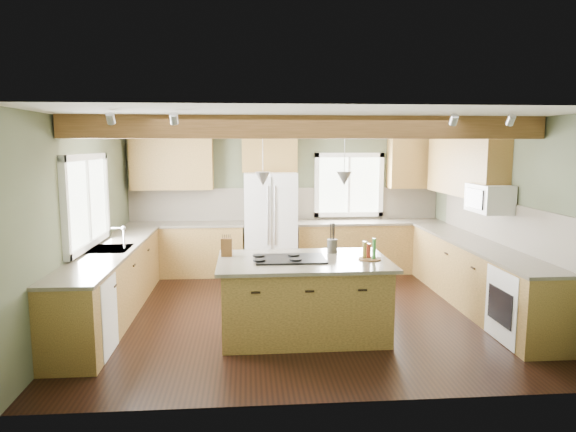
{
  "coord_description": "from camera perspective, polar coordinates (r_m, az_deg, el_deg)",
  "views": [
    {
      "loc": [
        -0.7,
        -6.73,
        2.27
      ],
      "look_at": [
        -0.14,
        0.3,
        1.29
      ],
      "focal_mm": 32.0,
      "sensor_mm": 36.0,
      "label": 1
    }
  ],
  "objects": [
    {
      "name": "wall_left",
      "position": [
        7.12,
        -21.7,
        -0.49
      ],
      "size": [
        0.0,
        5.0,
        5.0
      ],
      "primitive_type": "plane",
      "rotation": [
        1.57,
        0.0,
        1.57
      ],
      "color": "#4A4F38",
      "rests_on": "ground"
    },
    {
      "name": "utensil_crock",
      "position": [
        6.49,
        4.94,
        -3.34
      ],
      "size": [
        0.16,
        0.16,
        0.17
      ],
      "primitive_type": "cylinder",
      "rotation": [
        0.0,
        0.0,
        0.33
      ],
      "color": "#423834",
      "rests_on": "island_top"
    },
    {
      "name": "wall_back",
      "position": [
        9.31,
        -0.25,
        1.91
      ],
      "size": [
        5.6,
        0.0,
        5.6
      ],
      "primitive_type": "plane",
      "rotation": [
        1.57,
        0.0,
        0.0
      ],
      "color": "#4A4F38",
      "rests_on": "ground"
    },
    {
      "name": "backsplash_back",
      "position": [
        9.3,
        -0.24,
        1.35
      ],
      "size": [
        5.58,
        0.03,
        0.58
      ],
      "primitive_type": "cube",
      "color": "brown",
      "rests_on": "wall_back"
    },
    {
      "name": "sink",
      "position": [
        7.15,
        -19.12,
        -3.55
      ],
      "size": [
        0.5,
        0.65,
        0.03
      ],
      "primitive_type": "cube",
      "color": "#262628",
      "rests_on": "counter_left"
    },
    {
      "name": "knife_block",
      "position": [
        6.32,
        -6.83,
        -3.46
      ],
      "size": [
        0.14,
        0.1,
        0.22
      ],
      "primitive_type": "cube",
      "rotation": [
        0.0,
        0.0,
        -0.03
      ],
      "color": "brown",
      "rests_on": "island_top"
    },
    {
      "name": "bottle_tray",
      "position": [
        6.16,
        9.08,
        -3.7
      ],
      "size": [
        0.28,
        0.28,
        0.24
      ],
      "primitive_type": null,
      "rotation": [
        0.0,
        0.0,
        -0.05
      ],
      "color": "brown",
      "rests_on": "island_top"
    },
    {
      "name": "soffit_trim",
      "position": [
        9.16,
        -0.21,
        9.58
      ],
      "size": [
        5.55,
        0.2,
        0.1
      ],
      "primitive_type": "cube",
      "color": "#513417",
      "rests_on": "ceiling"
    },
    {
      "name": "ceiling",
      "position": [
        6.78,
        1.37,
        10.69
      ],
      "size": [
        5.6,
        5.6,
        0.0
      ],
      "primitive_type": "plane",
      "rotation": [
        3.14,
        0.0,
        0.0
      ],
      "color": "silver",
      "rests_on": "wall_back"
    },
    {
      "name": "pendant_right",
      "position": [
        6.05,
        6.26,
        4.17
      ],
      "size": [
        0.18,
        0.18,
        0.16
      ],
      "primitive_type": "cone",
      "rotation": [
        3.14,
        0.0,
        0.0
      ],
      "color": "#B2B2B7",
      "rests_on": "ceiling"
    },
    {
      "name": "dishwasher",
      "position": [
        6.05,
        -21.93,
        -10.38
      ],
      "size": [
        0.6,
        0.6,
        0.84
      ],
      "primitive_type": "cube",
      "color": "white",
      "rests_on": "floor"
    },
    {
      "name": "base_cab_back_right",
      "position": [
        9.38,
        9.03,
        -3.46
      ],
      "size": [
        2.62,
        0.6,
        0.88
      ],
      "primitive_type": "cube",
      "color": "brown",
      "rests_on": "floor"
    },
    {
      "name": "upper_cab_back_corner",
      "position": [
        9.55,
        13.8,
        5.75
      ],
      "size": [
        0.9,
        0.35,
        0.9
      ],
      "primitive_type": "cube",
      "color": "brown",
      "rests_on": "wall_back"
    },
    {
      "name": "pendant_left",
      "position": [
        5.94,
        -2.8,
        4.14
      ],
      "size": [
        0.18,
        0.18,
        0.16
      ],
      "primitive_type": "cone",
      "rotation": [
        3.14,
        0.0,
        0.0
      ],
      "color": "#B2B2B7",
      "rests_on": "ceiling"
    },
    {
      "name": "upper_cab_over_fridge",
      "position": [
        9.07,
        -2.08,
        7.13
      ],
      "size": [
        0.96,
        0.35,
        0.7
      ],
      "primitive_type": "cube",
      "color": "brown",
      "rests_on": "wall_back"
    },
    {
      "name": "floor",
      "position": [
        7.14,
        1.3,
        -10.64
      ],
      "size": [
        5.6,
        5.6,
        0.0
      ],
      "primitive_type": "plane",
      "color": "black",
      "rests_on": "ground"
    },
    {
      "name": "window_left",
      "position": [
        7.13,
        -21.54,
        1.56
      ],
      "size": [
        0.04,
        1.6,
        1.05
      ],
      "primitive_type": "cube",
      "color": "white",
      "rests_on": "wall_left"
    },
    {
      "name": "island",
      "position": [
        6.24,
        1.71,
        -9.15
      ],
      "size": [
        1.91,
        1.17,
        0.88
      ],
      "primitive_type": "cube",
      "rotation": [
        0.0,
        0.0,
        0.0
      ],
      "color": "brown",
      "rests_on": "floor"
    },
    {
      "name": "counter_right",
      "position": [
        7.62,
        20.35,
        -2.95
      ],
      "size": [
        0.64,
        3.74,
        0.04
      ],
      "primitive_type": "cube",
      "color": "#494336",
      "rests_on": "base_cab_right"
    },
    {
      "name": "window_back",
      "position": [
        9.42,
        6.76,
        3.46
      ],
      "size": [
        1.1,
        0.04,
        1.0
      ],
      "primitive_type": "cube",
      "color": "white",
      "rests_on": "wall_back"
    },
    {
      "name": "oven",
      "position": [
        6.6,
        24.86,
        -9.02
      ],
      "size": [
        0.6,
        0.72,
        0.84
      ],
      "primitive_type": "cube",
      "color": "white",
      "rests_on": "floor"
    },
    {
      "name": "upper_cab_back_left",
      "position": [
        9.15,
        -12.75,
        5.7
      ],
      "size": [
        1.4,
        0.35,
        0.9
      ],
      "primitive_type": "cube",
      "color": "brown",
      "rests_on": "wall_back"
    },
    {
      "name": "wall_right",
      "position": [
        7.65,
        22.69,
        0.0
      ],
      "size": [
        0.0,
        5.0,
        5.0
      ],
      "primitive_type": "plane",
      "rotation": [
        1.57,
        0.0,
        -1.57
      ],
      "color": "#4A4F38",
      "rests_on": "ground"
    },
    {
      "name": "refrigerator",
      "position": [
        8.96,
        -1.98,
        -0.9
      ],
      "size": [
        0.9,
        0.74,
        1.8
      ],
      "primitive_type": "cube",
      "color": "silver",
      "rests_on": "floor"
    },
    {
      "name": "backsplash_right",
      "position": [
        7.7,
        22.39,
        -0.61
      ],
      "size": [
        0.03,
        3.7,
        0.58
      ],
      "primitive_type": "cube",
      "color": "brown",
      "rests_on": "wall_right"
    },
    {
      "name": "island_top",
      "position": [
        6.12,
        1.73,
        -5.03
      ],
      "size": [
        2.04,
        1.3,
        0.04
      ],
      "primitive_type": "cube",
      "rotation": [
        0.0,
        0.0,
        0.0
      ],
      "color": "#494336",
      "rests_on": "island"
    },
    {
      "name": "cooktop",
      "position": [
        6.1,
        0.25,
        -4.78
      ],
      "size": [
        0.83,
        0.55,
        0.02
      ],
      "primitive_type": "cube",
      "rotation": [
        0.0,
        0.0,
        0.0
      ],
      "color": "black",
      "rests_on": "island_top"
    },
    {
      "name": "ceiling_beam",
      "position": [
        5.98,
        2.17,
        9.82
      ],
      "size": [
        5.55,
        0.26,
        0.26
      ],
      "primitive_type": "cube",
      "color": "#513417",
      "rests_on": "ceiling"
    },
    {
      "name": "base_cab_left",
      "position": [
        7.25,
        -18.96,
        -7.16
      ],
      "size": [
        0.6,
        3.7,
        0.88
      ],
      "primitive_type": "cube",
      "color": "brown",
      "rests_on": "floor"
    },
    {
      "name": "microwave",
      "position": [
        7.48,
        21.47,
        1.83
      ],
      "size": [
        0.4,
        0.7,
        0.38
      ],
      "primitive_type": "cube",
      "color": "white",
      "rests_on": "wall_right"
    },
    {
      "name": "counter_left",
      "position": [
        7.15,
        -19.12,
        -3.59
      ],
      "size": [
        0.64,
        3.74,
        0.04
      ],
      "primitive_type": "cube",
      "color": "#494336",
      "rests_on": "base_cab_left"
    },
    {
      "name": "base_cab_right",
      "position": [
        7.72,
        20.19,
        -6.31
      ],
      "size": [
        0.6,
        3.7,
        0.88
      ],
      "primitive_type": "cube",
      "color": "brown",
      "rests_on": "floor"
    },
    {
      "name": "faucet",
      "position": [
        7.08,
        -17.76,
        -2.4
      ],
      "size": [
        0.02,
        0.02,
        0.28
      ],
      "primitive_type": "cylinder",
      "color": "#B2B2B7",
      "rests_on": "sink"
    },
    {
      "name": "upper_cab_right",
      "position": [
        8.33,
        19.02,
        5.27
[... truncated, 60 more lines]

